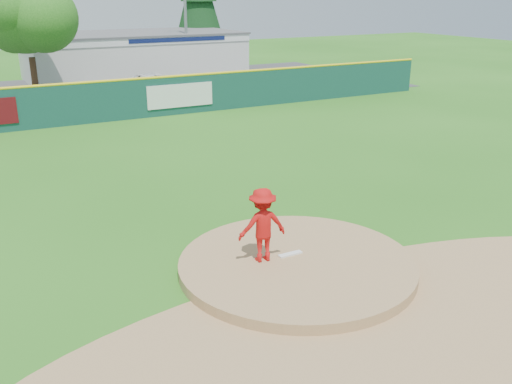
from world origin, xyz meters
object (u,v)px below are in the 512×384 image
pool_building_grp (134,55)px  deciduous_tree (27,21)px  van (155,83)px  light_pole_right (185,0)px  pitcher (262,225)px

pool_building_grp → deciduous_tree: bearing=-138.8°
van → light_pole_right: bearing=-60.8°
van → pool_building_grp: size_ratio=0.29×
van → light_pole_right: light_pole_right is taller
deciduous_tree → van: bearing=0.3°
pitcher → light_pole_right: (9.70, 28.60, 4.42)m
deciduous_tree → light_pole_right: size_ratio=0.74×
pool_building_grp → van: bearing=-96.5°
van → light_pole_right: (3.79, 3.97, 4.90)m
pitcher → van: pitcher is taller
pool_building_grp → light_pole_right: bearing=-44.9°
pitcher → van: size_ratio=0.39×
van → pool_building_grp: pool_building_grp is taller
van → light_pole_right: size_ratio=0.45×
pool_building_grp → light_pole_right: (3.00, -2.99, 3.88)m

